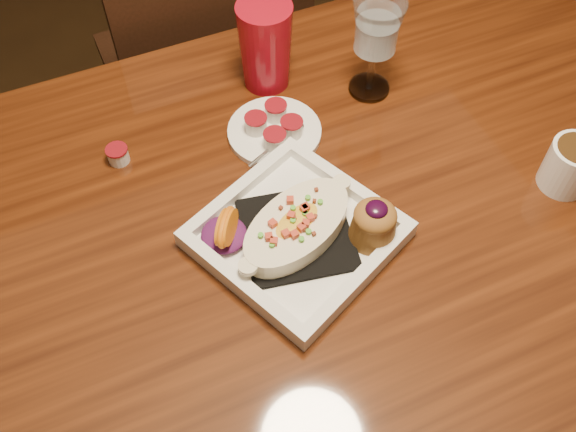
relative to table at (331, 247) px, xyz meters
name	(u,v)px	position (x,y,z in m)	size (l,w,h in m)	color
floor	(316,392)	(0.00, 0.00, -0.65)	(7.00, 7.00, 0.00)	black
table	(331,247)	(0.00, 0.00, 0.00)	(1.50, 0.90, 0.75)	#5E280D
chair_far	(208,70)	(0.00, 0.63, -0.15)	(0.42, 0.42, 0.93)	black
plate	(306,230)	(-0.06, -0.03, 0.12)	(0.32, 0.32, 0.08)	white
coffee_mug	(572,163)	(0.34, -0.09, 0.14)	(0.10, 0.07, 0.08)	white
goblet	(377,32)	(0.17, 0.21, 0.22)	(0.08, 0.08, 0.17)	silver
saucer	(274,130)	(-0.02, 0.17, 0.11)	(0.15, 0.15, 0.10)	white
creamer_loose	(118,155)	(-0.26, 0.22, 0.11)	(0.03, 0.03, 0.03)	silver
red_tumbler	(265,46)	(0.01, 0.30, 0.17)	(0.09, 0.09, 0.15)	#B00C1F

